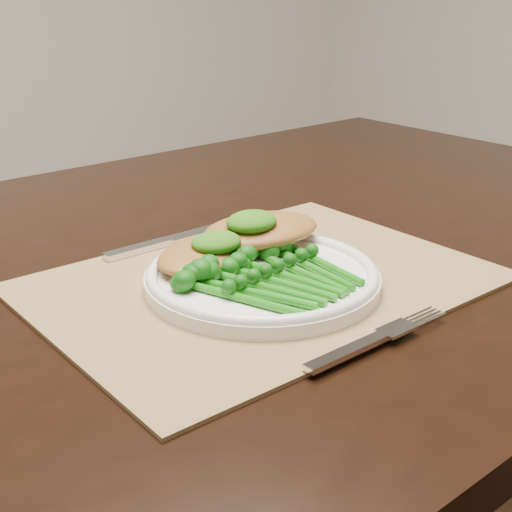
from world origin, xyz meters
TOP-DOWN VIEW (x-y plane):
  - dining_table at (-0.03, 0.07)m, footprint 1.65×0.99m
  - placemat at (-0.00, -0.05)m, footprint 0.47×0.35m
  - dinner_plate at (-0.01, -0.06)m, footprint 0.24×0.24m
  - knife at (-0.03, 0.10)m, footprint 0.22×0.03m
  - fork at (0.00, -0.22)m, footprint 0.17×0.02m
  - chicken_fillet_left at (-0.05, -0.01)m, footprint 0.14×0.12m
  - chicken_fillet_right at (0.03, -0.00)m, footprint 0.14×0.10m
  - pesto_dollop_left at (-0.04, -0.02)m, footprint 0.05×0.05m
  - pesto_dollop_right at (0.01, -0.01)m, footprint 0.06×0.05m
  - broccolini_bundle at (-0.01, -0.10)m, footprint 0.17×0.18m

SIDE VIEW (x-z plane):
  - dining_table at x=-0.03m, z-range 0.00..0.75m
  - placemat at x=0.00m, z-range 0.75..0.75m
  - fork at x=0.00m, z-range 0.76..0.76m
  - knife at x=-0.03m, z-range 0.76..0.76m
  - dinner_plate at x=-0.01m, z-range 0.75..0.78m
  - broccolini_bundle at x=-0.01m, z-range 0.75..0.79m
  - chicken_fillet_left at x=-0.05m, z-range 0.77..0.79m
  - chicken_fillet_right at x=0.03m, z-range 0.77..0.80m
  - pesto_dollop_left at x=-0.04m, z-range 0.78..0.80m
  - pesto_dollop_right at x=0.01m, z-range 0.79..0.82m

